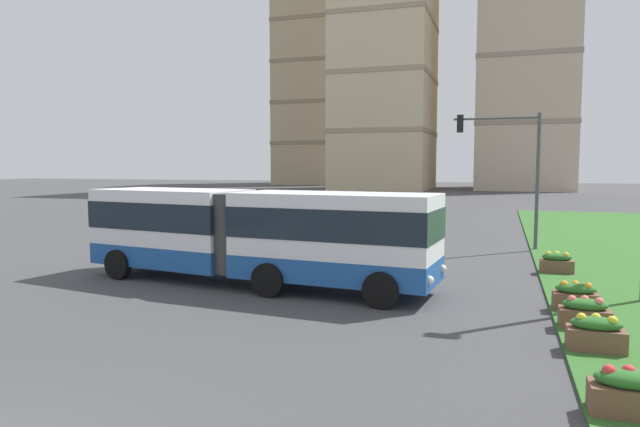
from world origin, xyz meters
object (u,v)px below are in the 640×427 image
at_px(car_black_sedan, 262,221).
at_px(traffic_light_far_right, 510,157).
at_px(flower_planter_3, 585,313).
at_px(flower_planter_1, 629,392).
at_px(flower_planter_4, 575,296).
at_px(flower_planter_2, 596,333).
at_px(apartment_tower_centre, 527,35).
at_px(apartment_tower_westcentre, 386,25).
at_px(flower_planter_5, 557,263).
at_px(apartment_tower_west, 322,88).
at_px(articulated_bus, 253,233).

xyz_separation_m(car_black_sedan, traffic_light_far_right, (12.89, -1.65, 3.45)).
bearing_deg(flower_planter_3, traffic_light_far_right, 97.15).
relative_size(flower_planter_1, flower_planter_4, 1.00).
distance_m(flower_planter_1, flower_planter_2, 3.12).
bearing_deg(flower_planter_2, apartment_tower_centre, 89.19).
relative_size(flower_planter_1, flower_planter_3, 1.00).
distance_m(apartment_tower_westcentre, apartment_tower_centre, 22.79).
bearing_deg(flower_planter_1, flower_planter_5, 90.00).
bearing_deg(apartment_tower_centre, flower_planter_4, -90.85).
bearing_deg(car_black_sedan, apartment_tower_west, 105.74).
xyz_separation_m(flower_planter_4, traffic_light_far_right, (-1.60, 11.02, 3.78)).
relative_size(flower_planter_4, apartment_tower_westcentre, 0.02).
bearing_deg(articulated_bus, flower_planter_4, -3.24).
distance_m(car_black_sedan, apartment_tower_centre, 75.38).
xyz_separation_m(flower_planter_5, traffic_light_far_right, (-1.60, 5.69, 3.78)).
xyz_separation_m(flower_planter_4, apartment_tower_centre, (1.22, 82.35, 24.43)).
relative_size(flower_planter_1, apartment_tower_westcentre, 0.02).
height_order(flower_planter_4, apartment_tower_westcentre, apartment_tower_westcentre).
relative_size(flower_planter_2, apartment_tower_west, 0.03).
xyz_separation_m(flower_planter_1, apartment_tower_west, (-38.46, 104.17, 19.76)).
bearing_deg(car_black_sedan, flower_planter_1, -52.92).
bearing_deg(apartment_tower_west, flower_planter_4, -68.51).
height_order(flower_planter_2, flower_planter_4, same).
relative_size(flower_planter_5, apartment_tower_westcentre, 0.02).
height_order(flower_planter_3, apartment_tower_west, apartment_tower_west).
relative_size(flower_planter_3, apartment_tower_centre, 0.02).
relative_size(flower_planter_4, apartment_tower_west, 0.03).
bearing_deg(apartment_tower_west, articulated_bus, -73.34).
bearing_deg(apartment_tower_westcentre, flower_planter_1, -76.01).
relative_size(articulated_bus, flower_planter_2, 10.95).
height_order(flower_planter_3, traffic_light_far_right, traffic_light_far_right).
xyz_separation_m(car_black_sedan, flower_planter_5, (14.50, -7.34, -0.33)).
bearing_deg(flower_planter_3, flower_planter_4, 90.00).
relative_size(car_black_sedan, apartment_tower_westcentre, 0.08).
xyz_separation_m(flower_planter_5, apartment_tower_west, (-38.46, 92.34, 19.76)).
bearing_deg(traffic_light_far_right, apartment_tower_westcentre, 106.30).
distance_m(car_black_sedan, flower_planter_4, 19.26).
bearing_deg(apartment_tower_centre, apartment_tower_westcentre, -161.55).
bearing_deg(apartment_tower_westcentre, flower_planter_3, -75.18).
height_order(flower_planter_1, flower_planter_4, same).
height_order(car_black_sedan, apartment_tower_west, apartment_tower_west).
distance_m(flower_planter_5, apartment_tower_west, 101.96).
height_order(traffic_light_far_right, apartment_tower_centre, apartment_tower_centre).
distance_m(flower_planter_4, apartment_tower_west, 106.81).
bearing_deg(traffic_light_far_right, car_black_sedan, 172.70).
height_order(car_black_sedan, flower_planter_4, car_black_sedan).
xyz_separation_m(flower_planter_2, flower_planter_4, (0.00, 3.38, 0.00)).
height_order(articulated_bus, flower_planter_1, articulated_bus).
distance_m(flower_planter_1, flower_planter_3, 4.76).
height_order(flower_planter_1, flower_planter_2, same).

